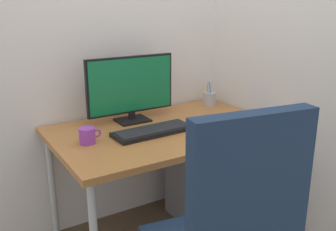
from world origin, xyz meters
The scene contains 10 objects.
wall_back centered at (0.00, 0.44, 1.40)m, with size 2.63×0.04×2.80m, color white.
wall_side_right centered at (0.67, -0.19, 1.40)m, with size 0.04×2.16×2.80m, color white.
desk centered at (0.00, 0.00, 0.68)m, with size 1.29×0.81×0.73m.
filing_cabinet centered at (0.38, 0.00, 0.30)m, with size 0.43×0.56×0.60m.
monitor centered at (-0.11, 0.22, 0.94)m, with size 0.56×0.16×0.40m.
keyboard centered at (-0.11, -0.05, 0.74)m, with size 0.46×0.18×0.03m.
mouse centered at (0.29, -0.08, 0.75)m, with size 0.06×0.09×0.04m, color #333338.
pen_holder centered at (0.52, 0.26, 0.78)m, with size 0.09×0.09×0.18m.
notebook centered at (0.51, -0.11, 0.74)m, with size 0.16×0.18×0.01m, color #334C8C.
coffee_mug centered at (-0.47, -0.01, 0.77)m, with size 0.12×0.08×0.08m.
Camera 1 is at (-1.08, -1.79, 1.44)m, focal length 40.51 mm.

